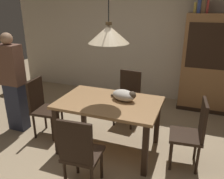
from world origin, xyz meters
name	(u,v)px	position (x,y,z in m)	size (l,w,h in m)	color
ground	(96,161)	(0.00, 0.00, 0.00)	(10.00, 10.00, 0.00)	tan
back_wall	(146,31)	(0.00, 2.65, 1.45)	(6.40, 0.10, 2.90)	beige
dining_table	(109,108)	(0.05, 0.37, 0.65)	(1.40, 0.90, 0.75)	#A87A4C
chair_far_back	(128,95)	(0.06, 1.24, 0.51)	(0.43, 0.43, 0.93)	black
chair_right_side	(193,131)	(1.18, 0.37, 0.51)	(0.44, 0.44, 0.93)	black
chair_near_front	(80,152)	(0.06, -0.51, 0.51)	(0.43, 0.43, 0.93)	black
chair_left_side	(42,105)	(-1.07, 0.36, 0.51)	(0.43, 0.43, 0.93)	black
cat_sleeping	(124,95)	(0.24, 0.47, 0.83)	(0.40, 0.30, 0.16)	beige
pendant_lamp	(109,34)	(0.05, 0.37, 1.66)	(0.52, 0.52, 1.30)	beige
hutch_bookcase	(212,66)	(1.39, 2.32, 0.89)	(1.12, 0.45, 1.85)	olive
book_yellow_short	(195,8)	(0.96, 2.32, 1.94)	(0.04, 0.20, 0.18)	gold
book_blue_wide	(199,6)	(1.03, 2.32, 1.97)	(0.06, 0.24, 0.24)	#384C93
book_brown_thick	(204,7)	(1.10, 2.32, 1.96)	(0.06, 0.24, 0.22)	brown
book_red_tall	(208,5)	(1.17, 2.32, 1.99)	(0.04, 0.22, 0.28)	#B73833
person_standing	(13,83)	(-1.59, 0.36, 0.81)	(0.36, 0.22, 1.61)	#2D3347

